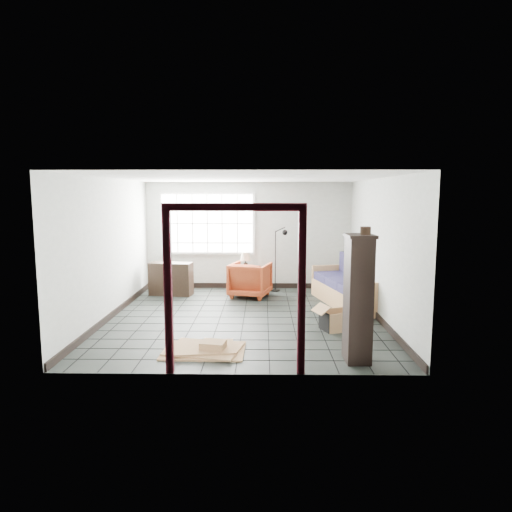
{
  "coord_description": "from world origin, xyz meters",
  "views": [
    {
      "loc": [
        0.36,
        -8.37,
        2.31
      ],
      "look_at": [
        0.22,
        0.3,
        1.13
      ],
      "focal_mm": 32.0,
      "sensor_mm": 36.0,
      "label": 1
    }
  ],
  "objects_px": {
    "armchair": "(250,278)",
    "tall_shelf": "(358,298)",
    "futon_sofa": "(352,288)",
    "side_table": "(245,273)"
  },
  "relations": [
    {
      "from": "futon_sofa",
      "to": "armchair",
      "type": "xyz_separation_m",
      "value": [
        -2.15,
        0.71,
        0.07
      ]
    },
    {
      "from": "armchair",
      "to": "tall_shelf",
      "type": "height_order",
      "value": "tall_shelf"
    },
    {
      "from": "armchair",
      "to": "tall_shelf",
      "type": "relative_size",
      "value": 0.48
    },
    {
      "from": "armchair",
      "to": "tall_shelf",
      "type": "bearing_deg",
      "value": 127.62
    },
    {
      "from": "futon_sofa",
      "to": "side_table",
      "type": "bearing_deg",
      "value": 139.59
    },
    {
      "from": "futon_sofa",
      "to": "side_table",
      "type": "xyz_separation_m",
      "value": [
        -2.3,
        1.19,
        0.1
      ]
    },
    {
      "from": "futon_sofa",
      "to": "tall_shelf",
      "type": "relative_size",
      "value": 1.34
    },
    {
      "from": "armchair",
      "to": "tall_shelf",
      "type": "xyz_separation_m",
      "value": [
        1.6,
        -3.99,
        0.47
      ]
    },
    {
      "from": "futon_sofa",
      "to": "side_table",
      "type": "distance_m",
      "value": 2.59
    },
    {
      "from": "armchair",
      "to": "side_table",
      "type": "distance_m",
      "value": 0.5
    }
  ]
}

